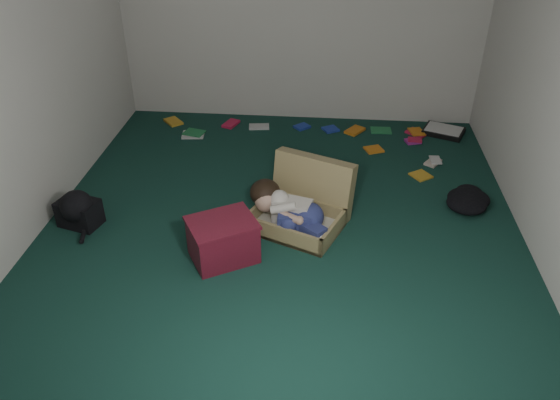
# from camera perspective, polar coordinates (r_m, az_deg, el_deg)

# --- Properties ---
(floor) EXTENTS (4.50, 4.50, 0.00)m
(floor) POSITION_cam_1_polar(r_m,az_deg,el_deg) (4.64, 0.17, -2.64)
(floor) COLOR #13362D
(floor) RESTS_ON ground
(wall_back) EXTENTS (4.50, 0.00, 4.50)m
(wall_back) POSITION_cam_1_polar(r_m,az_deg,el_deg) (6.19, 2.19, 19.74)
(wall_back) COLOR silver
(wall_back) RESTS_ON ground
(wall_front) EXTENTS (4.50, 0.00, 4.50)m
(wall_front) POSITION_cam_1_polar(r_m,az_deg,el_deg) (2.09, -5.42, -9.10)
(wall_front) COLOR silver
(wall_front) RESTS_ON ground
(wall_left) EXTENTS (0.00, 4.50, 4.50)m
(wall_left) POSITION_cam_1_polar(r_m,az_deg,el_deg) (4.65, -25.79, 12.17)
(wall_left) COLOR silver
(wall_left) RESTS_ON ground
(suitcase) EXTENTS (0.93, 0.92, 0.53)m
(suitcase) POSITION_cam_1_polar(r_m,az_deg,el_deg) (4.62, 2.45, -0.51)
(suitcase) COLOR #9F8B57
(suitcase) RESTS_ON floor
(person) EXTENTS (0.69, 0.58, 0.33)m
(person) POSITION_cam_1_polar(r_m,az_deg,el_deg) (4.48, 0.88, -1.00)
(person) COLOR silver
(person) RESTS_ON suitcase
(maroon_bin) EXTENTS (0.62, 0.59, 0.34)m
(maroon_bin) POSITION_cam_1_polar(r_m,az_deg,el_deg) (4.21, -5.98, -4.15)
(maroon_bin) COLOR maroon
(maroon_bin) RESTS_ON floor
(backpack) EXTENTS (0.49, 0.43, 0.25)m
(backpack) POSITION_cam_1_polar(r_m,az_deg,el_deg) (4.89, -20.25, -1.17)
(backpack) COLOR black
(backpack) RESTS_ON floor
(clothing_pile) EXTENTS (0.59, 0.55, 0.15)m
(clothing_pile) POSITION_cam_1_polar(r_m,az_deg,el_deg) (5.15, 18.68, 0.34)
(clothing_pile) COLOR black
(clothing_pile) RESTS_ON floor
(paper_tray) EXTENTS (0.51, 0.46, 0.06)m
(paper_tray) POSITION_cam_1_polar(r_m,az_deg,el_deg) (6.45, 16.72, 6.92)
(paper_tray) COLOR black
(paper_tray) RESTS_ON floor
(book_scatter) EXTENTS (3.07, 1.23, 0.02)m
(book_scatter) POSITION_cam_1_polar(r_m,az_deg,el_deg) (6.11, 4.89, 6.61)
(book_scatter) COLOR gold
(book_scatter) RESTS_ON floor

